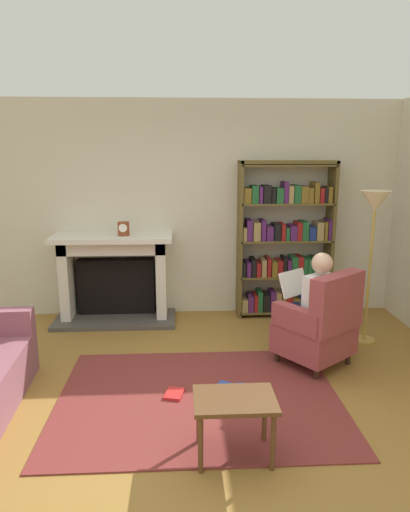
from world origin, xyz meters
TOP-DOWN VIEW (x-y plane):
  - ground at (0.00, 0.00)m, footprint 14.00×14.00m
  - back_wall at (0.00, 2.55)m, footprint 5.60×0.10m
  - area_rug at (0.00, 0.30)m, footprint 2.40×1.80m
  - fireplace at (-0.97, 2.30)m, footprint 1.48×0.64m
  - mantel_clock at (-0.83, 2.20)m, footprint 0.14×0.14m
  - bookshelf at (1.18, 2.33)m, footprint 1.19×0.32m
  - armchair_reading at (1.20, 0.87)m, footprint 0.88×0.88m
  - seated_reader at (1.13, 0.96)m, footprint 0.56×0.59m
  - side_table at (0.21, -0.46)m, footprint 0.56×0.39m
  - scattered_books at (0.19, 0.36)m, footprint 0.76×0.35m
  - floor_lamp at (1.89, 1.42)m, footprint 0.32×0.32m

SIDE VIEW (x-z plane):
  - ground at x=0.00m, z-range 0.00..0.00m
  - area_rug at x=0.00m, z-range 0.00..0.01m
  - scattered_books at x=0.19m, z-range 0.01..0.05m
  - side_table at x=0.21m, z-range 0.15..0.60m
  - armchair_reading at x=1.20m, z-range -0.06..0.91m
  - fireplace at x=-0.97m, z-range 0.03..1.12m
  - seated_reader at x=1.13m, z-range 0.05..1.19m
  - bookshelf at x=1.18m, z-range -0.03..1.93m
  - mantel_clock at x=-0.83m, z-range 1.09..1.25m
  - back_wall at x=0.00m, z-range 0.00..2.70m
  - floor_lamp at x=1.89m, z-range 0.58..2.25m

